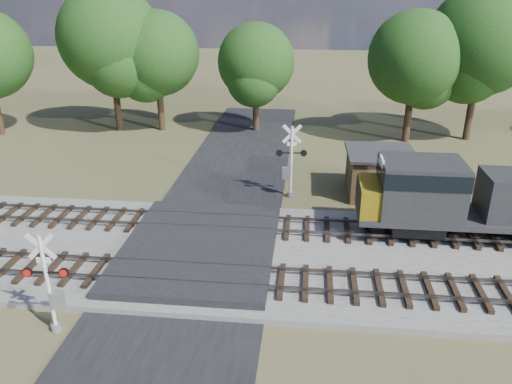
# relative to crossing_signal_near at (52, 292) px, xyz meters

# --- Properties ---
(ground) EXTENTS (160.00, 160.00, 0.00)m
(ground) POSITION_rel_crossing_signal_near_xyz_m (3.99, 5.58, -1.68)
(ground) COLOR #444A27
(ground) RESTS_ON ground
(ballast_bed) EXTENTS (140.00, 10.00, 0.30)m
(ballast_bed) POSITION_rel_crossing_signal_near_xyz_m (13.99, 6.08, -1.53)
(ballast_bed) COLOR gray
(ballast_bed) RESTS_ON ground
(road) EXTENTS (7.00, 60.00, 0.08)m
(road) POSITION_rel_crossing_signal_near_xyz_m (3.99, 5.58, -1.64)
(road) COLOR black
(road) RESTS_ON ground
(crossing_panel) EXTENTS (7.00, 9.00, 0.62)m
(crossing_panel) POSITION_rel_crossing_signal_near_xyz_m (3.99, 6.08, -1.37)
(crossing_panel) COLOR #262628
(crossing_panel) RESTS_ON ground
(track_near) EXTENTS (140.00, 2.60, 0.33)m
(track_near) POSITION_rel_crossing_signal_near_xyz_m (7.12, 3.58, -1.27)
(track_near) COLOR black
(track_near) RESTS_ON ballast_bed
(track_far) EXTENTS (140.00, 2.60, 0.33)m
(track_far) POSITION_rel_crossing_signal_near_xyz_m (7.12, 8.58, -1.27)
(track_far) COLOR black
(track_far) RESTS_ON ballast_bed
(crossing_signal_near) EXTENTS (1.63, 0.37, 4.04)m
(crossing_signal_near) POSITION_rel_crossing_signal_near_xyz_m (0.00, 0.00, 0.00)
(crossing_signal_near) COLOR silver
(crossing_signal_near) RESTS_ON ground
(crossing_signal_far) EXTENTS (1.80, 0.40, 4.48)m
(crossing_signal_far) POSITION_rel_crossing_signal_near_xyz_m (7.84, 13.40, 0.18)
(crossing_signal_far) COLOR silver
(crossing_signal_far) RESTS_ON ground
(equipment_shed) EXTENTS (4.08, 4.08, 2.71)m
(equipment_shed) POSITION_rel_crossing_signal_near_xyz_m (13.16, 14.42, -0.31)
(equipment_shed) COLOR #4A3120
(equipment_shed) RESTS_ON ground
(treeline) EXTENTS (79.62, 11.14, 11.97)m
(treeline) POSITION_rel_crossing_signal_near_xyz_m (7.09, 25.77, 5.17)
(treeline) COLOR black
(treeline) RESTS_ON ground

